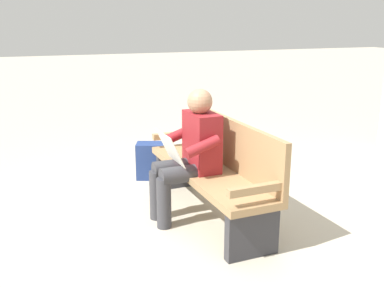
% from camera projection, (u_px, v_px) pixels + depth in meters
% --- Properties ---
extents(ground_plane, '(40.00, 40.00, 0.00)m').
position_uv_depth(ground_plane, '(208.00, 216.00, 4.16)').
color(ground_plane, '#B7AD99').
extents(bench_near, '(1.82, 0.54, 0.90)m').
position_uv_depth(bench_near, '(215.00, 168.00, 4.06)').
color(bench_near, '#9E7A51').
rests_on(bench_near, ground).
extents(person_seated, '(0.58, 0.58, 1.18)m').
position_uv_depth(person_seated, '(190.00, 152.00, 3.96)').
color(person_seated, maroon).
rests_on(person_seated, ground).
extents(backpack, '(0.35, 0.41, 0.41)m').
position_uv_depth(backpack, '(152.00, 161.00, 5.11)').
color(backpack, navy).
rests_on(backpack, ground).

